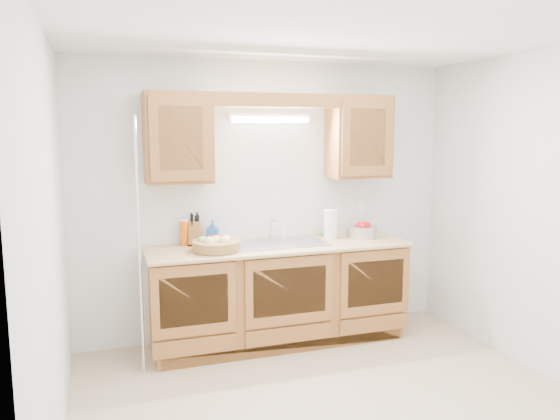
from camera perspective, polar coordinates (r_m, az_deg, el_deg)
name	(u,v)px	position (r m, az deg, el deg)	size (l,w,h in m)	color
room	(335,228)	(3.63, 5.74, -1.85)	(3.52, 3.50, 2.50)	tan
base_cabinets	(278,294)	(4.91, -0.20, -8.81)	(2.20, 0.60, 0.86)	#9C5F2D
countertop	(279,246)	(4.79, -0.15, -3.82)	(2.30, 0.63, 0.04)	tan
upper_cabinet_left	(178,138)	(4.64, -10.62, 7.41)	(0.55, 0.33, 0.75)	#9C5F2D
upper_cabinet_right	(359,137)	(5.14, 8.21, 7.55)	(0.55, 0.33, 0.75)	#9C5F2D
valance	(278,100)	(4.69, -0.18, 11.41)	(2.20, 0.05, 0.12)	#9C5F2D
fluorescent_fixture	(270,118)	(4.90, -1.02, 9.61)	(0.76, 0.08, 0.08)	white
sink	(278,252)	(4.82, -0.23, -4.37)	(0.84, 0.46, 0.36)	#9E9EA3
wire_shelf_pole	(139,248)	(4.29, -14.48, -3.88)	(0.03, 0.03, 2.00)	silver
outlet_plate	(361,206)	(5.38, 8.45, 0.37)	(0.08, 0.01, 0.12)	white
fruit_basket	(216,244)	(4.55, -6.68, -3.55)	(0.50, 0.50, 0.13)	#A07440
knife_block	(195,233)	(4.80, -8.85, -2.38)	(0.15, 0.19, 0.29)	#9C5F2D
orange_canister	(185,232)	(4.79, -9.94, -2.32)	(0.10, 0.10, 0.23)	#E85C0C
soap_bottle	(213,232)	(4.82, -7.02, -2.26)	(0.10, 0.10, 0.22)	#225BAC
sponge	(324,234)	(5.20, 4.62, -2.53)	(0.14, 0.11, 0.03)	#CC333F
paper_towel	(331,224)	(5.04, 5.31, -1.48)	(0.15, 0.15, 0.31)	silver
apple_bowl	(362,231)	(5.13, 8.53, -2.13)	(0.29, 0.29, 0.15)	silver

